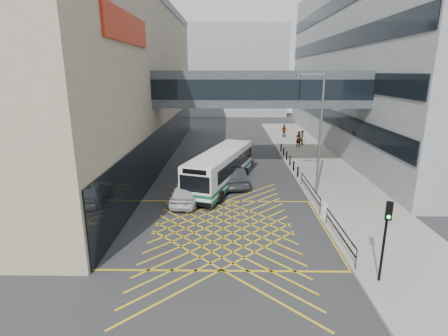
{
  "coord_description": "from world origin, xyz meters",
  "views": [
    {
      "loc": [
        0.31,
        -18.8,
        8.9
      ],
      "look_at": [
        0.0,
        4.0,
        2.6
      ],
      "focal_mm": 28.0,
      "sensor_mm": 36.0,
      "label": 1
    }
  ],
  "objects_px": {
    "pedestrian_c": "(284,131)",
    "street_lamp": "(318,128)",
    "bus": "(221,168)",
    "pedestrian_a": "(298,139)",
    "car_dark": "(232,176)",
    "litter_bin": "(324,209)",
    "pedestrian_b": "(302,138)",
    "car_silver": "(241,162)",
    "car_white": "(187,192)",
    "traffic_light": "(386,230)"
  },
  "relations": [
    {
      "from": "car_silver",
      "to": "pedestrian_c",
      "type": "bearing_deg",
      "value": -95.0
    },
    {
      "from": "car_dark",
      "to": "car_white",
      "type": "bearing_deg",
      "value": 37.56
    },
    {
      "from": "car_white",
      "to": "street_lamp",
      "type": "distance_m",
      "value": 10.31
    },
    {
      "from": "pedestrian_b",
      "to": "litter_bin",
      "type": "bearing_deg",
      "value": -119.03
    },
    {
      "from": "car_white",
      "to": "pedestrian_b",
      "type": "xyz_separation_m",
      "value": [
        11.97,
        19.36,
        0.28
      ]
    },
    {
      "from": "traffic_light",
      "to": "litter_bin",
      "type": "xyz_separation_m",
      "value": [
        -0.52,
        7.09,
        -1.97
      ]
    },
    {
      "from": "car_dark",
      "to": "pedestrian_a",
      "type": "xyz_separation_m",
      "value": [
        8.06,
        14.22,
        0.35
      ]
    },
    {
      "from": "pedestrian_c",
      "to": "pedestrian_b",
      "type": "bearing_deg",
      "value": 144.69
    },
    {
      "from": "car_dark",
      "to": "pedestrian_c",
      "type": "height_order",
      "value": "pedestrian_c"
    },
    {
      "from": "traffic_light",
      "to": "pedestrian_b",
      "type": "xyz_separation_m",
      "value": [
        2.52,
        29.06,
        -1.51
      ]
    },
    {
      "from": "pedestrian_b",
      "to": "car_silver",
      "type": "bearing_deg",
      "value": -148.68
    },
    {
      "from": "litter_bin",
      "to": "pedestrian_c",
      "type": "relative_size",
      "value": 0.52
    },
    {
      "from": "car_dark",
      "to": "pedestrian_c",
      "type": "distance_m",
      "value": 22.46
    },
    {
      "from": "bus",
      "to": "litter_bin",
      "type": "distance_m",
      "value": 9.11
    },
    {
      "from": "pedestrian_b",
      "to": "bus",
      "type": "bearing_deg",
      "value": -142.62
    },
    {
      "from": "litter_bin",
      "to": "street_lamp",
      "type": "bearing_deg",
      "value": 85.97
    },
    {
      "from": "bus",
      "to": "street_lamp",
      "type": "relative_size",
      "value": 1.22
    },
    {
      "from": "street_lamp",
      "to": "pedestrian_c",
      "type": "xyz_separation_m",
      "value": [
        1.38,
        23.5,
        -4.07
      ]
    },
    {
      "from": "traffic_light",
      "to": "pedestrian_c",
      "type": "xyz_separation_m",
      "value": [
        1.16,
        34.8,
        -1.56
      ]
    },
    {
      "from": "car_white",
      "to": "litter_bin",
      "type": "relative_size",
      "value": 5.57
    },
    {
      "from": "bus",
      "to": "traffic_light",
      "type": "bearing_deg",
      "value": -43.76
    },
    {
      "from": "bus",
      "to": "pedestrian_b",
      "type": "bearing_deg",
      "value": 76.59
    },
    {
      "from": "pedestrian_c",
      "to": "street_lamp",
      "type": "bearing_deg",
      "value": 127.98
    },
    {
      "from": "car_silver",
      "to": "traffic_light",
      "type": "relative_size",
      "value": 1.1
    },
    {
      "from": "pedestrian_b",
      "to": "car_dark",
      "type": "bearing_deg",
      "value": -140.79
    },
    {
      "from": "litter_bin",
      "to": "bus",
      "type": "bearing_deg",
      "value": 136.81
    },
    {
      "from": "street_lamp",
      "to": "pedestrian_b",
      "type": "height_order",
      "value": "street_lamp"
    },
    {
      "from": "car_white",
      "to": "street_lamp",
      "type": "height_order",
      "value": "street_lamp"
    },
    {
      "from": "street_lamp",
      "to": "pedestrian_a",
      "type": "xyz_separation_m",
      "value": [
        2.01,
        16.53,
        -3.96
      ]
    },
    {
      "from": "car_silver",
      "to": "pedestrian_b",
      "type": "distance_m",
      "value": 12.88
    },
    {
      "from": "traffic_light",
      "to": "litter_bin",
      "type": "distance_m",
      "value": 7.38
    },
    {
      "from": "bus",
      "to": "car_silver",
      "type": "bearing_deg",
      "value": 90.04
    },
    {
      "from": "bus",
      "to": "car_white",
      "type": "relative_size",
      "value": 2.15
    },
    {
      "from": "car_white",
      "to": "traffic_light",
      "type": "xyz_separation_m",
      "value": [
        9.45,
        -9.7,
        1.79
      ]
    },
    {
      "from": "car_dark",
      "to": "street_lamp",
      "type": "bearing_deg",
      "value": 145.83
    },
    {
      "from": "bus",
      "to": "pedestrian_a",
      "type": "relative_size",
      "value": 5.47
    },
    {
      "from": "car_silver",
      "to": "car_white",
      "type": "bearing_deg",
      "value": 82.83
    },
    {
      "from": "car_white",
      "to": "car_silver",
      "type": "relative_size",
      "value": 1.2
    },
    {
      "from": "pedestrian_c",
      "to": "car_dark",
      "type": "bearing_deg",
      "value": 112.03
    },
    {
      "from": "bus",
      "to": "car_dark",
      "type": "xyz_separation_m",
      "value": [
        0.86,
        0.32,
        -0.77
      ]
    },
    {
      "from": "street_lamp",
      "to": "pedestrian_c",
      "type": "bearing_deg",
      "value": 92.87
    },
    {
      "from": "street_lamp",
      "to": "pedestrian_b",
      "type": "relative_size",
      "value": 4.78
    },
    {
      "from": "litter_bin",
      "to": "pedestrian_c",
      "type": "bearing_deg",
      "value": 86.53
    },
    {
      "from": "car_white",
      "to": "pedestrian_a",
      "type": "distance_m",
      "value": 21.34
    },
    {
      "from": "car_dark",
      "to": "car_silver",
      "type": "xyz_separation_m",
      "value": [
        0.95,
        5.24,
        -0.14
      ]
    },
    {
      "from": "car_dark",
      "to": "pedestrian_b",
      "type": "bearing_deg",
      "value": -132.94
    },
    {
      "from": "car_white",
      "to": "pedestrian_a",
      "type": "relative_size",
      "value": 2.55
    },
    {
      "from": "car_silver",
      "to": "traffic_light",
      "type": "distance_m",
      "value": 19.69
    },
    {
      "from": "car_dark",
      "to": "pedestrian_a",
      "type": "bearing_deg",
      "value": -132.84
    },
    {
      "from": "litter_bin",
      "to": "pedestrian_b",
      "type": "height_order",
      "value": "pedestrian_b"
    }
  ]
}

